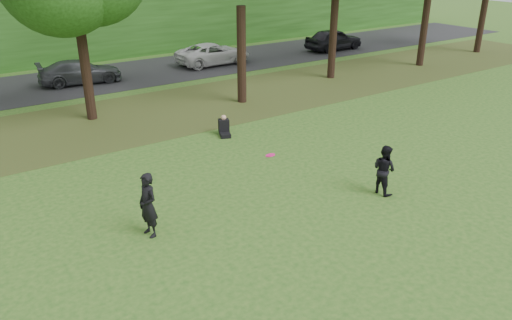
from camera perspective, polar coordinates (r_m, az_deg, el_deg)
The scene contains 9 objects.
ground at distance 13.95m, azimuth 12.30°, elevation -8.30°, with size 120.00×120.00×0.00m, color #235019.
leaf_litter at distance 23.85m, azimuth -10.66°, elevation 5.41°, with size 60.00×7.00×0.01m, color #4B3E1A.
street at distance 31.10m, azimuth -16.86°, elevation 9.01°, with size 70.00×7.00×0.02m, color black.
far_hedge at distance 36.34m, azimuth -20.46°, elevation 14.54°, with size 70.00×3.00×5.00m, color #1E4413.
player_left at distance 13.48m, azimuth -12.24°, elevation -5.07°, with size 0.66×0.43×1.80m, color black.
player_right at distance 15.96m, azimuth 14.42°, elevation -1.06°, with size 0.77×0.60×1.59m, color black.
parked_cars at distance 30.73m, azimuth -14.53°, elevation 10.45°, with size 41.28×3.18×1.54m.
frisbee at distance 13.86m, azimuth 1.64°, elevation 0.56°, with size 0.36×0.36×0.08m.
seated_person at distance 20.52m, azimuth -3.66°, elevation 3.71°, with size 0.65×0.83×0.83m.
Camera 1 is at (-8.96, -7.90, 7.20)m, focal length 35.00 mm.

